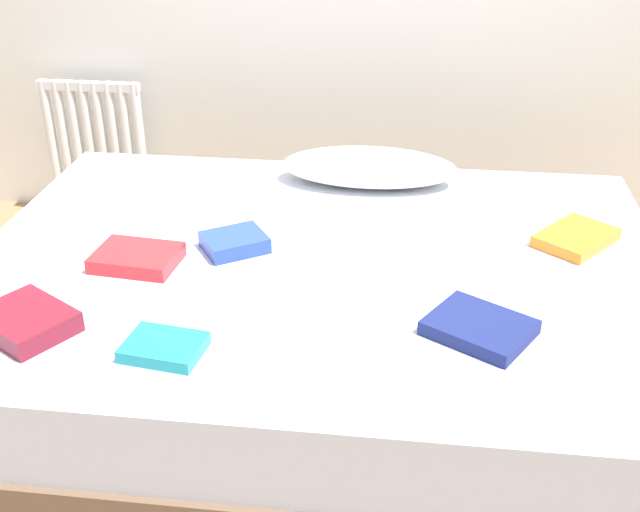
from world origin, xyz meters
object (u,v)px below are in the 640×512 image
pillow (369,167)px  textbook_blue (235,242)px  radiator (96,140)px  textbook_red (137,258)px  textbook_teal (164,347)px  bed (318,333)px  textbook_navy (479,328)px  textbook_maroon (26,321)px  textbook_orange (576,238)px

pillow → textbook_blue: pillow is taller
radiator → pillow: radiator is taller
textbook_blue → textbook_red: textbook_blue is taller
textbook_teal → bed: bearing=67.6°
bed → textbook_red: bearing=-168.7°
textbook_teal → pillow: bearing=77.4°
bed → textbook_navy: size_ratio=8.65×
pillow → textbook_maroon: size_ratio=2.74×
textbook_teal → textbook_orange: (1.03, 0.69, 0.00)m
textbook_orange → textbook_maroon: 1.52m
textbook_blue → textbook_orange: size_ratio=0.73×
textbook_orange → pillow: bearing=98.3°
textbook_maroon → textbook_teal: bearing=23.8°
textbook_orange → textbook_maroon: size_ratio=1.08×
textbook_navy → pillow: bearing=141.1°
pillow → textbook_navy: size_ratio=2.57×
radiator → textbook_maroon: bearing=-73.4°
textbook_teal → textbook_orange: textbook_orange is taller
pillow → textbook_maroon: (-0.75, -1.01, -0.03)m
radiator → textbook_blue: size_ratio=3.05×
radiator → textbook_orange: radiator is taller
textbook_teal → textbook_maroon: textbook_maroon is taller
textbook_red → radiator: bearing=121.9°
pillow → textbook_blue: size_ratio=3.47×
textbook_teal → textbook_navy: 0.74m
textbook_teal → textbook_orange: size_ratio=0.76×
radiator → textbook_orange: 2.14m
textbook_red → textbook_teal: bearing=-58.0°
textbook_blue → textbook_navy: (0.67, -0.35, -0.00)m
radiator → textbook_red: (0.65, -1.30, 0.15)m
bed → textbook_navy: 0.61m
bed → textbook_navy: textbook_navy is taller
bed → textbook_navy: (0.43, -0.33, 0.27)m
radiator → textbook_orange: (1.88, -1.01, 0.14)m
pillow → textbook_orange: bearing=-30.7°
textbook_orange → textbook_navy: size_ratio=1.01×
textbook_teal → textbook_red: 0.45m
radiator → textbook_orange: bearing=-28.4°
pillow → textbook_teal: pillow is taller
bed → textbook_maroon: size_ratio=9.22×
textbook_orange → textbook_navy: bearing=-171.5°
textbook_maroon → textbook_red: bearing=98.2°
textbook_blue → textbook_maroon: 0.62m
textbook_teal → textbook_navy: textbook_navy is taller
textbook_teal → textbook_maroon: size_ratio=0.82×
radiator → textbook_maroon: radiator is taller
bed → pillow: (0.10, 0.56, 0.31)m
bed → textbook_blue: 0.37m
radiator → pillow: size_ratio=0.88×
radiator → textbook_navy: bearing=-44.3°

